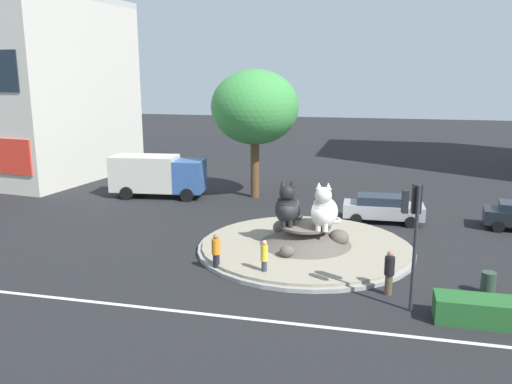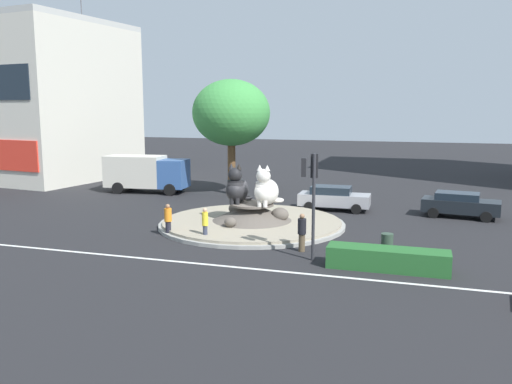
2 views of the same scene
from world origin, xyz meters
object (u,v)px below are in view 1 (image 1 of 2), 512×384
cat_statue_white (324,211)px  parked_car_right (382,208)px  pedestrian_black_shirt (389,272)px  traffic_light_mast (414,219)px  pedestrian_orange_shirt (216,252)px  broadleaf_tree_behind_island (255,108)px  pedestrian_yellow_shirt (264,258)px  litter_bin (488,283)px  cat_statue_black (288,207)px  delivery_box_truck (157,174)px

cat_statue_white → parked_car_right: bearing=158.9°
pedestrian_black_shirt → parked_car_right: (-0.24, 10.45, -0.11)m
parked_car_right → traffic_light_mast: bearing=-87.0°
pedestrian_orange_shirt → traffic_light_mast: bearing=-156.1°
parked_car_right → pedestrian_orange_shirt: bearing=-127.7°
broadleaf_tree_behind_island → pedestrian_yellow_shirt: bearing=-75.0°
traffic_light_mast → parked_car_right: (-0.92, 11.66, -2.60)m
litter_bin → pedestrian_black_shirt: bearing=-165.9°
cat_statue_black → broadleaf_tree_behind_island: size_ratio=0.28×
cat_statue_black → pedestrian_yellow_shirt: size_ratio=1.44×
cat_statue_black → pedestrian_orange_shirt: cat_statue_black is taller
broadleaf_tree_behind_island → litter_bin: 19.63m
cat_statue_black → traffic_light_mast: 8.01m
traffic_light_mast → pedestrian_yellow_shirt: (-5.76, 1.72, -2.53)m
delivery_box_truck → cat_statue_white: bearing=-41.9°
cat_statue_black → pedestrian_yellow_shirt: cat_statue_black is taller
traffic_light_mast → parked_car_right: size_ratio=1.02×
traffic_light_mast → pedestrian_yellow_shirt: bearing=63.5°
delivery_box_truck → traffic_light_mast: bearing=-47.8°
parked_car_right → litter_bin: (4.03, -9.50, -0.38)m
cat_statue_white → broadleaf_tree_behind_island: broadleaf_tree_behind_island is taller
cat_statue_white → pedestrian_yellow_shirt: bearing=-26.6°
parked_car_right → broadleaf_tree_behind_island: bearing=152.0°
traffic_light_mast → litter_bin: bearing=-65.2°
broadleaf_tree_behind_island → pedestrian_orange_shirt: 15.02m
cat_statue_black → traffic_light_mast: size_ratio=0.52×
pedestrian_yellow_shirt → litter_bin: pedestrian_yellow_shirt is taller
traffic_light_mast → broadleaf_tree_behind_island: size_ratio=0.53×
cat_statue_black → delivery_box_truck: (-10.75, 8.87, -0.51)m
parked_car_right → cat_statue_white: bearing=-115.3°
cat_statue_black → delivery_box_truck: size_ratio=0.36×
broadleaf_tree_behind_island → pedestrian_orange_shirt: broadleaf_tree_behind_island is taller
litter_bin → cat_statue_white: bearing=154.2°
broadleaf_tree_behind_island → litter_bin: (12.69, -13.82, -5.76)m
pedestrian_black_shirt → pedestrian_yellow_shirt: pedestrian_black_shirt is taller
traffic_light_mast → broadleaf_tree_behind_island: (-9.57, 15.98, 2.78)m
pedestrian_black_shirt → cat_statue_white: bearing=-152.7°
traffic_light_mast → pedestrian_orange_shirt: 8.61m
litter_bin → traffic_light_mast: bearing=-145.3°
broadleaf_tree_behind_island → pedestrian_orange_shirt: bearing=-83.5°
cat_statue_white → parked_car_right: 6.92m
delivery_box_truck → litter_bin: 23.01m
pedestrian_yellow_shirt → delivery_box_truck: delivery_box_truck is taller
litter_bin → cat_statue_black: bearing=157.6°
traffic_light_mast → broadleaf_tree_behind_island: bearing=21.0°
pedestrian_orange_shirt → litter_bin: pedestrian_orange_shirt is taller
pedestrian_orange_shirt → parked_car_right: 11.93m
cat_statue_black → traffic_light_mast: traffic_light_mast is taller
traffic_light_mast → pedestrian_orange_shirt: bearing=65.8°
traffic_light_mast → delivery_box_truck: traffic_light_mast is taller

